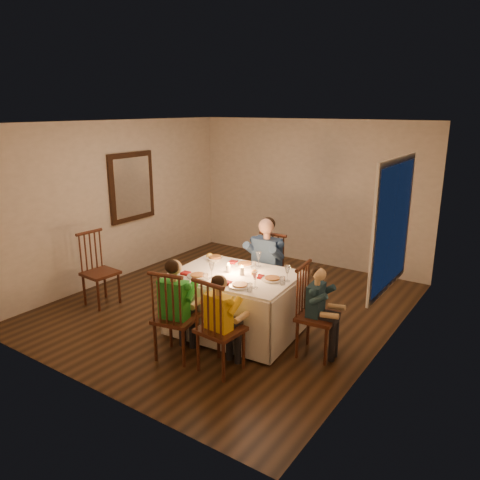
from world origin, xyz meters
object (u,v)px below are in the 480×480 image
Objects in this scene: chair_adult at (265,309)px; chair_extra at (103,304)px; chair_near_left at (178,356)px; chair_near_right at (221,369)px; adult at (265,309)px; child_green at (178,356)px; serving_bowl at (215,259)px; child_teal at (316,354)px; dining_table at (235,291)px; chair_end at (316,354)px; child_yellow at (221,369)px.

chair_extra is at bearing -151.27° from chair_adult.
chair_near_right is at bearing 174.01° from chair_near_left.
adult reaches higher than chair_near_left.
chair_near_left is 0.91× the size of child_green.
serving_bowl is at bearing -129.54° from chair_adult.
chair_near_right is at bearing -50.66° from serving_bowl.
child_teal is (1.31, 0.95, 0.00)m from chair_near_left.
dining_table is 1.06m from chair_near_right.
chair_end is 1.15m from child_yellow.
chair_near_left is 1.99m from chair_extra.
chair_extra is (-2.50, 0.46, 0.00)m from chair_near_right.
chair_adult is at bearing 51.71° from serving_bowl.
child_green reaches higher than child_teal.
chair_adult is at bearing 89.40° from dining_table.
child_yellow is at bearing -76.51° from adult.
child_yellow is at bearing -76.51° from chair_adult.
child_green is 1.44m from serving_bowl.
adult is (-0.43, 1.65, 0.00)m from chair_near_right.
child_yellow is 1.15m from child_teal.
serving_bowl reaches higher than child_yellow.
chair_end is at bearing -0.00° from child_teal.
chair_adult is 0.91× the size of child_green.
chair_near_right is at bearing -76.51° from chair_adult.
chair_adult and chair_end have the same top height.
chair_extra is 1.01× the size of child_teal.
adult is at bearing 89.40° from dining_table.
serving_bowl is at bearing -129.54° from adult.
dining_table is 0.63m from serving_bowl.
child_yellow is at bearing -0.00° from chair_near_right.
chair_near_left is 1.00× the size of chair_near_right.
child_teal is at bearing -125.10° from child_yellow.
child_green reaches higher than chair_near_right.
chair_adult is 5.25× the size of serving_bowl.
chair_adult is 1.00× the size of chair_near_right.
chair_extra is at bearing -6.25° from chair_near_right.
serving_bowl is (1.62, 0.62, 0.83)m from chair_extra.
chair_end is 0.98× the size of child_yellow.
child_green is at bearing -96.26° from chair_adult.
dining_table is 1.21× the size of adult.
serving_bowl is (-0.89, 1.08, 0.83)m from chair_near_right.
child_teal is at bearing -34.64° from adult.
child_green is at bearing -96.26° from adult.
chair_near_left is at bearing 120.03° from chair_end.
chair_end is 1.82m from serving_bowl.
child_teal is (3.23, 0.43, 0.00)m from chair_extra.
chair_adult is at bearing -106.97° from child_green.
dining_table reaches higher than child_teal.
dining_table is 1.24m from child_teal.
child_teal is at bearing -125.10° from chair_near_right.
chair_near_right is (0.58, 0.06, 0.00)m from chair_near_left.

